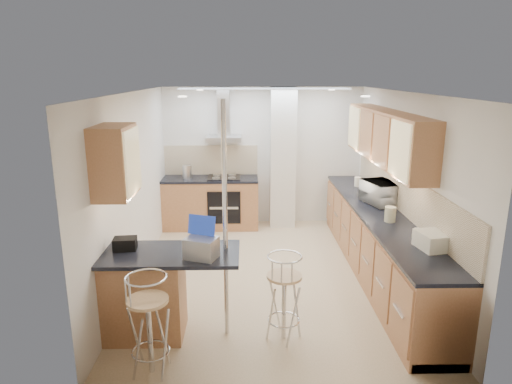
{
  "coord_description": "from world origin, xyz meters",
  "views": [
    {
      "loc": [
        -0.32,
        -5.87,
        2.74
      ],
      "look_at": [
        -0.18,
        0.2,
        1.15
      ],
      "focal_mm": 32.0,
      "sensor_mm": 36.0,
      "label": 1
    }
  ],
  "objects_px": {
    "bar_stool_near": "(149,325)",
    "laptop": "(201,248)",
    "microwave": "(381,193)",
    "bar_stool_end": "(284,297)",
    "bread_bin": "(432,241)"
  },
  "relations": [
    {
      "from": "bar_stool_near",
      "to": "laptop",
      "type": "bearing_deg",
      "value": 30.62
    },
    {
      "from": "microwave",
      "to": "bar_stool_end",
      "type": "xyz_separation_m",
      "value": [
        -1.54,
        -1.93,
        -0.61
      ]
    },
    {
      "from": "laptop",
      "to": "bar_stool_near",
      "type": "relative_size",
      "value": 0.31
    },
    {
      "from": "bread_bin",
      "to": "microwave",
      "type": "bearing_deg",
      "value": 80.29
    },
    {
      "from": "bar_stool_end",
      "to": "bread_bin",
      "type": "xyz_separation_m",
      "value": [
        1.59,
        0.2,
        0.54
      ]
    },
    {
      "from": "bar_stool_near",
      "to": "bread_bin",
      "type": "height_order",
      "value": "bread_bin"
    },
    {
      "from": "laptop",
      "to": "bar_stool_end",
      "type": "bearing_deg",
      "value": 22.92
    },
    {
      "from": "laptop",
      "to": "bar_stool_end",
      "type": "xyz_separation_m",
      "value": [
        0.84,
        0.04,
        -0.57
      ]
    },
    {
      "from": "bar_stool_end",
      "to": "bread_bin",
      "type": "relative_size",
      "value": 2.78
    },
    {
      "from": "bar_stool_near",
      "to": "bar_stool_end",
      "type": "relative_size",
      "value": 1.04
    },
    {
      "from": "bar_stool_near",
      "to": "microwave",
      "type": "bearing_deg",
      "value": 23.65
    },
    {
      "from": "bar_stool_end",
      "to": "laptop",
      "type": "bearing_deg",
      "value": 107.47
    },
    {
      "from": "laptop",
      "to": "bread_bin",
      "type": "bearing_deg",
      "value": 26.02
    },
    {
      "from": "microwave",
      "to": "bread_bin",
      "type": "bearing_deg",
      "value": 164.91
    },
    {
      "from": "laptop",
      "to": "bread_bin",
      "type": "distance_m",
      "value": 2.44
    }
  ]
}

